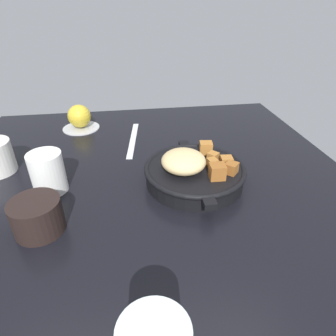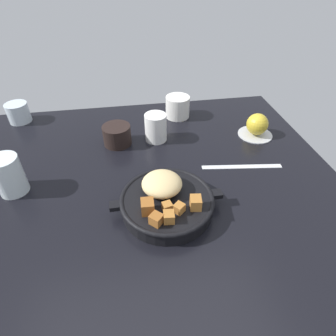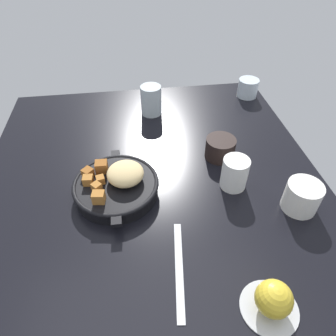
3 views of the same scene
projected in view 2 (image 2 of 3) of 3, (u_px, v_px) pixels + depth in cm
name	position (u px, v px, depth cm)	size (l,w,h in cm)	color
ground_plane	(149.00, 187.00, 75.22)	(104.30, 93.61, 2.40)	black
cast_iron_skillet	(166.00, 200.00, 65.75)	(26.44, 22.15, 8.13)	black
saucer_plate	(255.00, 134.00, 93.16)	(11.16, 11.16, 0.60)	#B7BABF
red_apple	(257.00, 124.00, 90.80)	(6.93, 6.93, 6.93)	gold
butter_knife	(242.00, 167.00, 79.94)	(22.77, 1.60, 0.36)	silver
white_creamer_pitcher	(156.00, 127.00, 88.51)	(6.89, 6.89, 8.81)	white
water_glass_short	(18.00, 113.00, 98.40)	(7.52, 7.52, 6.71)	silver
coffee_mug_dark	(117.00, 135.00, 87.48)	(8.70, 8.70, 6.20)	black
ceramic_mug_white	(178.00, 107.00, 100.89)	(8.55, 8.55, 7.59)	silver
water_glass_tall	(9.00, 175.00, 69.31)	(7.12, 7.12, 10.25)	silver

